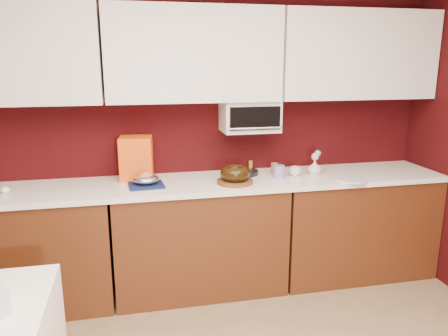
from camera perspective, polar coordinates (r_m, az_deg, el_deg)
The scene contains 27 objects.
wall_back at distance 3.60m, azimuth -4.22°, elevation 4.92°, with size 4.00×0.02×2.50m, color #330608.
base_cabinet_left at distance 3.60m, azimuth -25.09°, elevation -10.03°, with size 1.31×0.58×0.86m, color #4F260F.
base_cabinet_center at distance 3.53m, azimuth -3.26°, elevation -9.11°, with size 1.31×0.58×0.86m, color #4F260F.
base_cabinet_right at distance 3.95m, azimuth 16.38°, elevation -7.16°, with size 1.31×0.58×0.86m, color #4F260F.
countertop at distance 3.38m, azimuth -3.37°, elevation -2.07°, with size 4.00×0.62×0.04m, color white.
upper_cabinet_left at distance 3.47m, azimuth -27.00°, elevation 13.12°, with size 1.31×0.33×0.70m, color white.
upper_cabinet_center at distance 3.40m, azimuth -4.00°, elevation 14.55°, with size 1.31×0.33×0.70m, color white.
upper_cabinet_right at distance 3.83m, azimuth 16.79°, elevation 13.92°, with size 1.31×0.33×0.70m, color white.
toaster_oven at distance 3.54m, azimuth 3.36°, elevation 6.81°, with size 0.45×0.30×0.25m, color white.
toaster_oven_door at distance 3.39m, azimuth 4.09°, elevation 6.49°, with size 0.40×0.02×0.18m, color black.
toaster_oven_handle at distance 3.38m, azimuth 4.14°, elevation 5.20°, with size 0.02×0.02×0.42m, color silver.
cake_base at distance 3.31m, azimuth 1.45°, elevation -1.79°, with size 0.27×0.27×0.03m, color brown.
bundt_cake at distance 3.30m, azimuth 1.46°, elevation -0.67°, with size 0.23×0.23×0.09m, color black.
navy_towel at distance 3.28m, azimuth -10.13°, elevation -2.22°, with size 0.25×0.21×0.02m, color #121B45.
foil_ham_nest at distance 3.27m, azimuth -10.16°, elevation -1.45°, with size 0.19×0.16×0.07m, color silver.
roasted_ham at distance 3.27m, azimuth -10.18°, elevation -1.03°, with size 0.11×0.09×0.07m, color #C76E5B.
pandoro_box at distance 3.48m, azimuth -11.38°, elevation 1.30°, with size 0.25×0.22×0.33m, color red.
dark_pan at distance 3.57m, azimuth 2.85°, elevation -0.59°, with size 0.20×0.20×0.04m, color black.
coffee_mug at distance 3.57m, azimuth 9.28°, elevation -0.31°, with size 0.08×0.08×0.09m, color silver.
blue_jar at distance 3.48m, azimuth 7.17°, elevation -0.47°, with size 0.09×0.09×0.10m, color navy.
flower_vase at distance 3.64m, azimuth 11.75°, elevation 0.21°, with size 0.09×0.09×0.13m, color silver.
flower_pink at distance 3.62m, azimuth 11.81°, elevation 1.47°, with size 0.06×0.06×0.06m, color pink.
flower_blue at distance 3.65m, azimuth 12.13°, elevation 1.89°, with size 0.05×0.05×0.05m, color #7CA4C6.
china_plate at distance 3.53m, azimuth 16.40°, elevation -1.49°, with size 0.23×0.23×0.01m, color white.
amber_bottle at distance 3.65m, azimuth 3.49°, elevation 0.22°, with size 0.03×0.03×0.10m, color #945E1B.
paper_cup at distance 3.63m, azimuth 6.59°, elevation -0.01°, with size 0.06×0.06×0.09m, color #8A5D3F.
egg_right at distance 3.43m, azimuth -26.67°, elevation -2.58°, with size 0.06×0.05×0.05m, color white.
Camera 1 is at (-0.50, -1.28, 1.80)m, focal length 35.00 mm.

